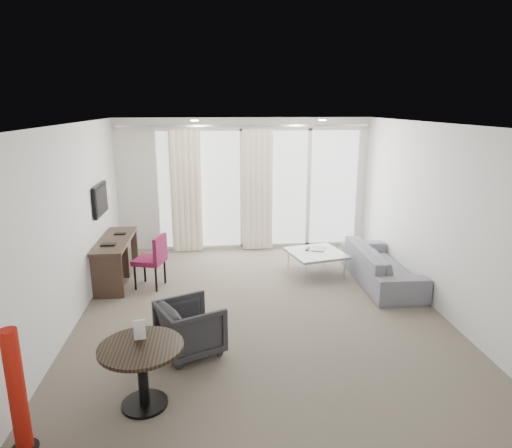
{
  "coord_description": "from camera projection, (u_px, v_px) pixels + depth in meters",
  "views": [
    {
      "loc": [
        -0.64,
        -6.0,
        2.84
      ],
      "look_at": [
        0.0,
        0.6,
        1.1
      ],
      "focal_mm": 32.0,
      "sensor_mm": 36.0,
      "label": 1
    }
  ],
  "objects": [
    {
      "name": "floor",
      "position": [
        260.0,
        308.0,
        6.56
      ],
      "size": [
        5.0,
        6.0,
        0.0
      ],
      "primitive_type": "cube",
      "color": "#665D4F",
      "rests_on": "ground"
    },
    {
      "name": "ceiling",
      "position": [
        260.0,
        124.0,
        5.9
      ],
      "size": [
        5.0,
        6.0,
        0.0
      ],
      "primitive_type": "cube",
      "color": "white",
      "rests_on": "ground"
    },
    {
      "name": "wall_left",
      "position": [
        71.0,
        226.0,
        5.99
      ],
      "size": [
        0.0,
        6.0,
        2.6
      ],
      "primitive_type": "cube",
      "color": "silver",
      "rests_on": "ground"
    },
    {
      "name": "wall_right",
      "position": [
        435.0,
        217.0,
        6.46
      ],
      "size": [
        0.0,
        6.0,
        2.6
      ],
      "primitive_type": "cube",
      "color": "silver",
      "rests_on": "ground"
    },
    {
      "name": "wall_front",
      "position": [
        304.0,
        322.0,
        3.34
      ],
      "size": [
        5.0,
        0.0,
        2.6
      ],
      "primitive_type": "cube",
      "color": "silver",
      "rests_on": "ground"
    },
    {
      "name": "window_panel",
      "position": [
        259.0,
        189.0,
        9.15
      ],
      "size": [
        4.0,
        0.02,
        2.38
      ],
      "primitive_type": null,
      "color": "white",
      "rests_on": "ground"
    },
    {
      "name": "window_frame",
      "position": [
        259.0,
        189.0,
        9.14
      ],
      "size": [
        4.1,
        0.06,
        2.44
      ],
      "primitive_type": null,
      "color": "white",
      "rests_on": "ground"
    },
    {
      "name": "curtain_left",
      "position": [
        186.0,
        192.0,
        8.86
      ],
      "size": [
        0.6,
        0.2,
        2.38
      ],
      "primitive_type": null,
      "color": "#F6E9C9",
      "rests_on": "ground"
    },
    {
      "name": "curtain_right",
      "position": [
        258.0,
        190.0,
        8.99
      ],
      "size": [
        0.6,
        0.2,
        2.38
      ],
      "primitive_type": null,
      "color": "#F6E9C9",
      "rests_on": "ground"
    },
    {
      "name": "curtain_track",
      "position": [
        245.0,
        126.0,
        8.65
      ],
      "size": [
        4.8,
        0.04,
        0.04
      ],
      "primitive_type": null,
      "color": "#B2B2B7",
      "rests_on": "ceiling"
    },
    {
      "name": "downlight_a",
      "position": [
        195.0,
        121.0,
        7.35
      ],
      "size": [
        0.12,
        0.12,
        0.02
      ],
      "primitive_type": "cylinder",
      "color": "#FFE0B2",
      "rests_on": "ceiling"
    },
    {
      "name": "downlight_b",
      "position": [
        322.0,
        120.0,
        7.55
      ],
      "size": [
        0.12,
        0.12,
        0.02
      ],
      "primitive_type": "cylinder",
      "color": "#FFE0B2",
      "rests_on": "ceiling"
    },
    {
      "name": "desk",
      "position": [
        117.0,
        260.0,
        7.49
      ],
      "size": [
        0.48,
        1.54,
        0.72
      ],
      "primitive_type": null,
      "color": "#39281E",
      "rests_on": "floor"
    },
    {
      "name": "tv",
      "position": [
        100.0,
        200.0,
        7.38
      ],
      "size": [
        0.05,
        0.8,
        0.5
      ],
      "primitive_type": null,
      "color": "black",
      "rests_on": "wall_left"
    },
    {
      "name": "desk_chair",
      "position": [
        149.0,
        261.0,
        7.25
      ],
      "size": [
        0.58,
        0.56,
        0.86
      ],
      "primitive_type": null,
      "rotation": [
        0.0,
        0.0,
        -0.29
      ],
      "color": "maroon",
      "rests_on": "floor"
    },
    {
      "name": "round_table",
      "position": [
        143.0,
        376.0,
        4.37
      ],
      "size": [
        0.94,
        0.94,
        0.64
      ],
      "primitive_type": null,
      "rotation": [
        0.0,
        0.0,
        -0.19
      ],
      "color": "black",
      "rests_on": "floor"
    },
    {
      "name": "menu_card",
      "position": [
        140.0,
        332.0,
        4.38
      ],
      "size": [
        0.11,
        0.03,
        0.2
      ],
      "primitive_type": null,
      "rotation": [
        0.0,
        0.0,
        0.14
      ],
      "color": "white",
      "rests_on": "round_table"
    },
    {
      "name": "red_lamp",
      "position": [
        17.0,
        391.0,
        3.74
      ],
      "size": [
        0.26,
        0.26,
        1.12
      ],
      "primitive_type": "cylinder",
      "rotation": [
        0.0,
        0.0,
        -0.16
      ],
      "color": "#A7170B",
      "rests_on": "floor"
    },
    {
      "name": "tub_armchair",
      "position": [
        190.0,
        328.0,
        5.33
      ],
      "size": [
        0.91,
        0.9,
        0.62
      ],
      "primitive_type": "imported",
      "rotation": [
        0.0,
        0.0,
        2.02
      ],
      "color": "#29282C",
      "rests_on": "floor"
    },
    {
      "name": "coffee_table",
      "position": [
        316.0,
        263.0,
        7.86
      ],
      "size": [
        1.05,
        1.05,
        0.39
      ],
      "primitive_type": null,
      "rotation": [
        0.0,
        0.0,
        0.24
      ],
      "color": "gray",
      "rests_on": "floor"
    },
    {
      "name": "remote",
      "position": [
        308.0,
        251.0,
        7.96
      ],
      "size": [
        0.11,
        0.18,
        0.02
      ],
      "primitive_type": null,
      "rotation": [
        0.0,
        0.0,
        -0.39
      ],
      "color": "black",
      "rests_on": "coffee_table"
    },
    {
      "name": "magazine",
      "position": [
        318.0,
        251.0,
        7.96
      ],
      "size": [
        0.3,
        0.33,
        0.02
      ],
      "primitive_type": null,
      "rotation": [
        0.0,
        0.0,
        -0.35
      ],
      "color": "gray",
      "rests_on": "coffee_table"
    },
    {
      "name": "sofa",
      "position": [
        381.0,
        265.0,
        7.47
      ],
      "size": [
        0.79,
        2.02,
        0.59
      ],
      "primitive_type": "imported",
      "rotation": [
        0.0,
        0.0,
        1.57
      ],
      "color": "slate",
      "rests_on": "floor"
    },
    {
      "name": "terrace_slab",
      "position": [
        253.0,
        229.0,
        10.93
      ],
      "size": [
        5.6,
        3.0,
        0.12
      ],
      "primitive_type": "cube",
      "color": "#4D4D50",
      "rests_on": "ground"
    },
    {
      "name": "rattan_chair_a",
      "position": [
        284.0,
        213.0,
        10.42
      ],
      "size": [
        0.71,
        0.71,
        0.87
      ],
      "primitive_type": null,
      "rotation": [
        0.0,
        0.0,
        0.22
      ],
      "color": "#442F18",
      "rests_on": "terrace_slab"
    },
    {
      "name": "rattan_chair_b",
      "position": [
        308.0,
        208.0,
        11.08
      ],
      "size": [
        0.57,
        0.57,
        0.8
      ],
      "primitive_type": null,
      "rotation": [
        0.0,
        0.0,
        0.05
      ],
      "color": "#442F18",
      "rests_on": "terrace_slab"
    },
    {
      "name": "rattan_table",
      "position": [
        321.0,
        219.0,
        10.7
      ],
      "size": [
        0.61,
        0.61,
        0.5
      ],
      "primitive_type": null,
      "rotation": [
        0.0,
        0.0,
        0.28
      ],
      "color": "#442F18",
      "rests_on": "terrace_slab"
    },
    {
      "name": "balustrade",
      "position": [
        248.0,
        195.0,
        12.18
      ],
      "size": [
        5.5,
        0.06,
        1.05
      ],
      "primitive_type": null,
      "color": "#B2B2B7",
      "rests_on": "terrace_slab"
    }
  ]
}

